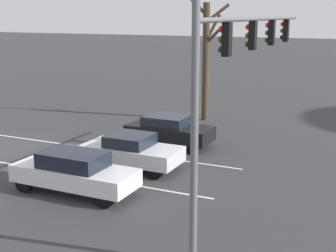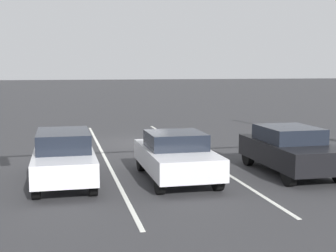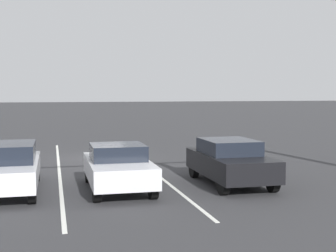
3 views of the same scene
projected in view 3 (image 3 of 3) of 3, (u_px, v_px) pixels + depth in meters
The scene contains 6 objects.
ground_plane at pixel (97, 158), 22.33m from camera, with size 240.00×240.00×0.00m, color #333335.
lane_stripe_left_divider at pixel (146, 166), 19.97m from camera, with size 0.12×17.77×0.01m, color silver.
lane_stripe_center_divider at pixel (59, 170), 19.10m from camera, with size 0.12×17.77×0.01m, color silver.
car_white_rightlane_front at pixel (10, 167), 14.80m from camera, with size 1.76×4.74×1.56m.
car_black_leftlane_front at pixel (230, 161), 16.10m from camera, with size 1.93×4.25×1.54m.
car_silver_midlane_front at pixel (118, 166), 15.14m from camera, with size 1.93×4.23×1.48m.
Camera 3 is at (2.04, 22.32, 3.20)m, focal length 50.00 mm.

